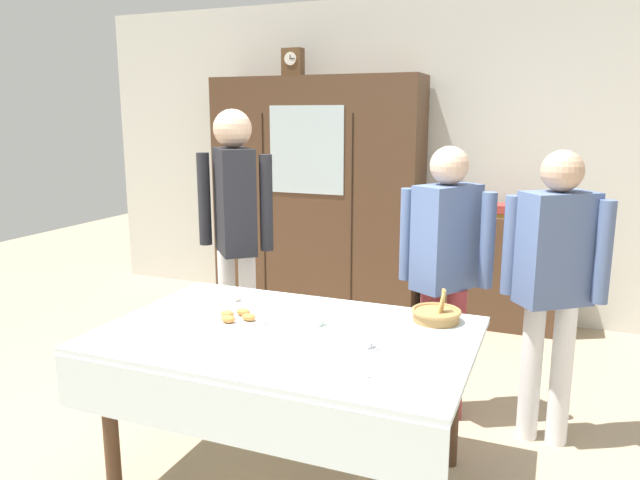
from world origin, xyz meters
TOP-DOWN VIEW (x-y plane):
  - ground_plane at (0.00, 0.00)m, footprint 12.00×12.00m
  - back_wall at (0.00, 2.65)m, footprint 6.40×0.10m
  - dining_table at (0.00, -0.24)m, footprint 1.68×1.11m
  - wall_cabinet at (-0.90, 2.35)m, footprint 1.87×0.46m
  - mantel_clock at (-1.12, 2.35)m, footprint 0.18×0.11m
  - bookshelf_low at (0.69, 2.41)m, footprint 1.02×0.35m
  - book_stack at (0.69, 2.40)m, footprint 0.12×0.22m
  - tea_cup_near_right at (-0.46, 0.08)m, footprint 0.13×0.13m
  - tea_cup_far_left at (0.39, -0.27)m, footprint 0.13×0.13m
  - tea_cup_center at (0.09, -0.10)m, footprint 0.13×0.13m
  - bread_basket at (0.61, 0.19)m, footprint 0.24×0.24m
  - pastry_plate at (-0.28, -0.17)m, footprint 0.28×0.28m
  - spoon_far_right at (0.22, -0.30)m, footprint 0.12×0.02m
  - spoon_center at (0.47, -0.53)m, footprint 0.12×0.02m
  - person_by_cabinet at (0.55, 0.69)m, footprint 0.52×0.41m
  - person_near_right_end at (-0.76, 0.67)m, footprint 0.52×0.40m
  - person_beside_shelf at (1.11, 0.63)m, footprint 0.52×0.38m

SIDE VIEW (x-z plane):
  - ground_plane at x=0.00m, z-range 0.00..0.00m
  - bookshelf_low at x=0.69m, z-range 0.00..0.92m
  - dining_table at x=0.00m, z-range 0.28..1.03m
  - spoon_far_right at x=0.22m, z-range 0.75..0.76m
  - spoon_center at x=0.47m, z-range 0.75..0.76m
  - pastry_plate at x=-0.28m, z-range 0.74..0.79m
  - tea_cup_near_right at x=-0.46m, z-range 0.74..0.81m
  - tea_cup_far_left at x=0.39m, z-range 0.75..0.81m
  - tea_cup_center at x=0.09m, z-range 0.75..0.81m
  - bread_basket at x=0.61m, z-range 0.70..0.86m
  - person_beside_shelf at x=1.11m, z-range 0.16..1.72m
  - person_by_cabinet at x=0.55m, z-range 0.16..1.72m
  - book_stack at x=0.69m, z-range 0.93..1.02m
  - wall_cabinet at x=-0.90m, z-range 0.00..2.04m
  - person_near_right_end at x=-0.76m, z-range 0.20..1.96m
  - back_wall at x=0.00m, z-range 0.00..2.70m
  - mantel_clock at x=-1.12m, z-range 2.04..2.28m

